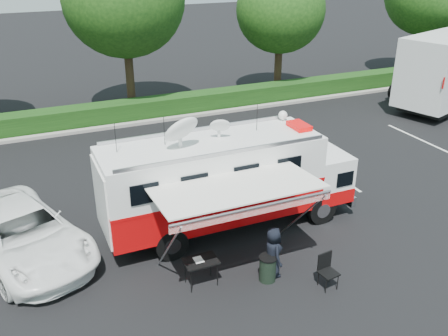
{
  "coord_description": "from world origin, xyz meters",
  "views": [
    {
      "loc": [
        -5.87,
        -12.93,
        8.6
      ],
      "look_at": [
        0.0,
        0.5,
        1.9
      ],
      "focal_mm": 40.0,
      "sensor_mm": 36.0,
      "label": 1
    }
  ],
  "objects_px": {
    "command_truck": "(228,180)",
    "white_suv": "(27,256)",
    "folding_table": "(201,262)",
    "trash_bin": "(268,268)"
  },
  "relations": [
    {
      "from": "command_truck",
      "to": "white_suv",
      "type": "relative_size",
      "value": 1.46
    },
    {
      "from": "white_suv",
      "to": "folding_table",
      "type": "xyz_separation_m",
      "value": [
        4.31,
        -3.32,
        0.73
      ]
    },
    {
      "from": "command_truck",
      "to": "white_suv",
      "type": "bearing_deg",
      "value": 172.21
    },
    {
      "from": "folding_table",
      "to": "trash_bin",
      "type": "xyz_separation_m",
      "value": [
        1.75,
        -0.56,
        -0.35
      ]
    },
    {
      "from": "white_suv",
      "to": "folding_table",
      "type": "bearing_deg",
      "value": -57.36
    },
    {
      "from": "command_truck",
      "to": "white_suv",
      "type": "distance_m",
      "value": 6.5
    },
    {
      "from": "command_truck",
      "to": "trash_bin",
      "type": "xyz_separation_m",
      "value": [
        -0.16,
        -3.03,
        -1.31
      ]
    },
    {
      "from": "command_truck",
      "to": "folding_table",
      "type": "bearing_deg",
      "value": -127.68
    },
    {
      "from": "command_truck",
      "to": "trash_bin",
      "type": "height_order",
      "value": "command_truck"
    },
    {
      "from": "folding_table",
      "to": "trash_bin",
      "type": "distance_m",
      "value": 1.87
    }
  ]
}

